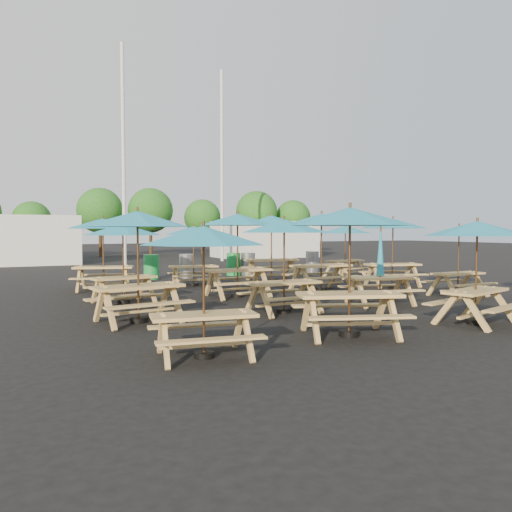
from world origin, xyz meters
name	(u,v)px	position (x,y,z in m)	size (l,w,h in m)	color
ground	(277,294)	(0.00, 0.00, 0.00)	(120.00, 120.00, 0.00)	black
picnic_unit_0	(203,242)	(-4.64, -6.39, 1.79)	(2.22, 2.22, 2.06)	#A68149
picnic_unit_1	(138,225)	(-4.92, -3.00, 2.09)	(2.61, 2.61, 2.40)	#A68149
picnic_unit_2	(123,234)	(-4.68, -0.03, 1.88)	(2.44, 2.44, 2.16)	#A68149
picnic_unit_3	(103,227)	(-4.73, 3.12, 2.07)	(2.82, 2.82, 2.37)	#A68149
picnic_unit_4	(350,223)	(-1.68, -6.06, 2.10)	(2.94, 2.94, 2.42)	#A68149
picnic_unit_5	(284,231)	(-1.52, -3.25, 1.96)	(2.29, 2.29, 2.25)	#A68149
picnic_unit_6	(237,224)	(-1.39, -0.15, 2.16)	(2.46, 2.46, 2.47)	#A68149
picnic_unit_7	(193,233)	(-1.63, 3.21, 1.85)	(2.28, 2.28, 2.13)	#A68149
picnic_unit_8	(477,234)	(1.42, -6.23, 1.90)	(2.58, 2.58, 2.18)	#A68149
picnic_unit_9	(380,270)	(1.38, -3.22, 0.92)	(2.01, 1.83, 2.23)	#A68149
picnic_unit_10	(322,223)	(1.69, 0.09, 2.20)	(2.45, 2.45, 2.53)	#A68149
picnic_unit_11	(271,223)	(1.56, 3.40, 2.23)	(2.84, 2.84, 2.56)	#A68149
picnic_unit_13	(459,235)	(4.59, -2.87, 1.84)	(2.13, 2.13, 2.11)	#A68149
picnic_unit_14	(393,227)	(4.59, 0.03, 2.08)	(2.80, 2.80, 2.39)	#A68149
picnic_unit_15	(345,232)	(5.03, 3.44, 1.89)	(2.44, 2.44, 2.17)	#A68149
waste_bin_0	(151,267)	(-2.41, 6.26, 0.49)	(0.61, 0.61, 0.98)	#188738
waste_bin_1	(187,266)	(-0.99, 6.04, 0.49)	(0.61, 0.61, 0.98)	gray
waste_bin_2	(233,264)	(1.20, 6.30, 0.49)	(0.61, 0.61, 0.98)	#188738
waste_bin_3	(248,264)	(1.79, 6.07, 0.49)	(0.61, 0.61, 0.98)	gray
waste_bin_4	(312,262)	(5.15, 6.22, 0.49)	(0.61, 0.61, 0.98)	gray
mast_0	(123,155)	(-2.00, 14.00, 6.00)	(0.20, 0.20, 12.00)	silver
mast_1	(222,166)	(4.50, 16.00, 6.00)	(0.20, 0.20, 12.00)	silver
event_tent_0	(3,240)	(-8.00, 18.00, 1.40)	(8.00, 4.00, 2.80)	silver
event_tent_1	(264,239)	(9.00, 19.00, 1.30)	(7.00, 4.00, 2.60)	silver
tree_2	(32,220)	(-6.39, 23.65, 2.62)	(2.59, 2.59, 3.93)	#382314
tree_3	(100,211)	(-1.75, 24.72, 3.41)	(3.36, 3.36, 5.09)	#382314
tree_4	(150,210)	(1.90, 24.26, 3.46)	(3.41, 3.41, 5.17)	#382314
tree_5	(202,218)	(6.22, 24.67, 2.97)	(2.94, 2.94, 4.45)	#382314
tree_6	(257,212)	(10.23, 22.90, 3.43)	(3.38, 3.38, 5.13)	#382314
tree_7	(293,218)	(13.63, 22.92, 2.99)	(2.95, 2.95, 4.48)	#382314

